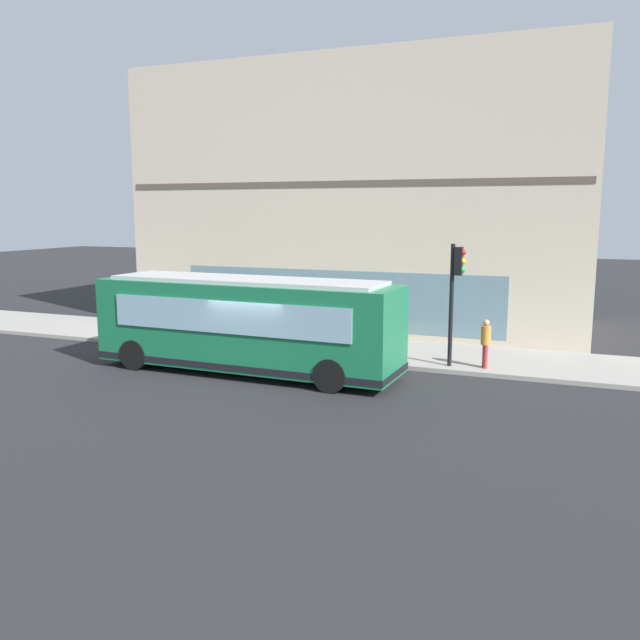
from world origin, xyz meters
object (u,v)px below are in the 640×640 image
Objects in this scene: pedestrian_walking_along_curb at (194,315)px; pedestrian_by_light_pole at (171,304)px; traffic_light_near_corner at (456,282)px; fire_hydrant at (398,333)px; newspaper_vending_box at (227,324)px; city_bus_nearside at (246,325)px; pedestrian_near_building_entrance at (486,340)px.

pedestrian_walking_along_curb is 1.08× the size of pedestrian_by_light_pole.
traffic_light_near_corner is 5.40× the size of fire_hydrant.
traffic_light_near_corner is 4.44× the size of newspaper_vending_box.
pedestrian_walking_along_curb is 2.02× the size of newspaper_vending_box.
pedestrian_walking_along_curb reaches higher than newspaper_vending_box.
traffic_light_near_corner is at bearing -66.31° from city_bus_nearside.
newspaper_vending_box is at bearing 80.13° from pedestrian_near_building_entrance.
pedestrian_near_building_entrance is at bearing -129.06° from fire_hydrant.
traffic_light_near_corner reaches higher than city_bus_nearside.
newspaper_vending_box is (1.99, 9.60, -2.33)m from traffic_light_near_corner.
pedestrian_by_light_pole is at bearing 49.74° from city_bus_nearside.
pedestrian_walking_along_curb is 1.15× the size of pedestrian_near_building_entrance.
city_bus_nearside is 5.89m from newspaper_vending_box.
pedestrian_walking_along_curb reaches higher than pedestrian_by_light_pole.
pedestrian_near_building_entrance is at bearing -81.81° from traffic_light_near_corner.
newspaper_vending_box is at bearing -107.47° from pedestrian_by_light_pole.
traffic_light_near_corner reaches higher than pedestrian_near_building_entrance.
pedestrian_walking_along_curb is 11.05m from pedestrian_near_building_entrance.
pedestrian_walking_along_curb is at bearing 88.47° from traffic_light_near_corner.
pedestrian_by_light_pole is at bearing 90.48° from fire_hydrant.
pedestrian_near_building_entrance is at bearing -68.31° from city_bus_nearside.
pedestrian_walking_along_curb is (-2.87, 7.36, 0.69)m from fire_hydrant.
fire_hydrant is 4.79m from pedestrian_near_building_entrance.
pedestrian_by_light_pole is (5.77, 6.81, -0.43)m from city_bus_nearside.
traffic_light_near_corner is 10.21m from pedestrian_walking_along_curb.
pedestrian_walking_along_curb is (2.98, 3.87, -0.35)m from city_bus_nearside.
fire_hydrant is 0.44× the size of pedestrian_by_light_pole.
fire_hydrant is 0.41× the size of pedestrian_walking_along_curb.
pedestrian_walking_along_curb is at bearing 111.33° from fire_hydrant.
city_bus_nearside is 6.89m from fire_hydrant.
city_bus_nearside reaches higher than pedestrian_near_building_entrance.
city_bus_nearside is 6.89m from traffic_light_near_corner.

